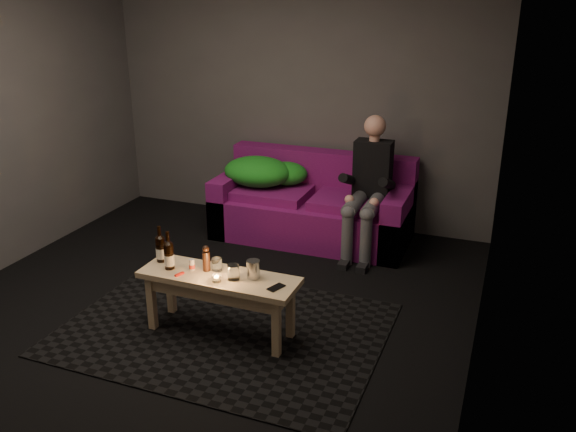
{
  "coord_description": "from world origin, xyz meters",
  "views": [
    {
      "loc": [
        2.09,
        -3.54,
        2.34
      ],
      "look_at": [
        0.38,
        0.96,
        0.52
      ],
      "focal_mm": 38.0,
      "sensor_mm": 36.0,
      "label": 1
    }
  ],
  "objects_px": {
    "sofa": "(314,208)",
    "steel_cup": "(253,269)",
    "coffee_table": "(219,286)",
    "beer_bottle_a": "(160,248)",
    "person": "(368,184)",
    "beer_bottle_b": "(169,255)"
  },
  "relations": [
    {
      "from": "beer_bottle_a",
      "to": "steel_cup",
      "type": "bearing_deg",
      "value": -0.53
    },
    {
      "from": "sofa",
      "to": "person",
      "type": "xyz_separation_m",
      "value": [
        0.57,
        -0.15,
        0.36
      ]
    },
    {
      "from": "beer_bottle_a",
      "to": "steel_cup",
      "type": "distance_m",
      "value": 0.74
    },
    {
      "from": "coffee_table",
      "to": "sofa",
      "type": "bearing_deg",
      "value": 88.94
    },
    {
      "from": "sofa",
      "to": "person",
      "type": "distance_m",
      "value": 0.69
    },
    {
      "from": "person",
      "to": "beer_bottle_a",
      "type": "relative_size",
      "value": 4.61
    },
    {
      "from": "steel_cup",
      "to": "sofa",
      "type": "bearing_deg",
      "value": 96.11
    },
    {
      "from": "person",
      "to": "coffee_table",
      "type": "height_order",
      "value": "person"
    },
    {
      "from": "beer_bottle_b",
      "to": "person",
      "type": "bearing_deg",
      "value": 62.06
    },
    {
      "from": "coffee_table",
      "to": "beer_bottle_b",
      "type": "distance_m",
      "value": 0.42
    },
    {
      "from": "coffee_table",
      "to": "steel_cup",
      "type": "bearing_deg",
      "value": 11.32
    },
    {
      "from": "beer_bottle_a",
      "to": "beer_bottle_b",
      "type": "xyz_separation_m",
      "value": [
        0.12,
        -0.08,
        0.0
      ]
    },
    {
      "from": "sofa",
      "to": "steel_cup",
      "type": "xyz_separation_m",
      "value": [
        0.21,
        -1.92,
        0.23
      ]
    },
    {
      "from": "beer_bottle_b",
      "to": "sofa",
      "type": "bearing_deg",
      "value": 78.46
    },
    {
      "from": "sofa",
      "to": "steel_cup",
      "type": "distance_m",
      "value": 1.95
    },
    {
      "from": "coffee_table",
      "to": "steel_cup",
      "type": "relative_size",
      "value": 8.91
    },
    {
      "from": "beer_bottle_a",
      "to": "beer_bottle_b",
      "type": "height_order",
      "value": "beer_bottle_b"
    },
    {
      "from": "coffee_table",
      "to": "beer_bottle_a",
      "type": "xyz_separation_m",
      "value": [
        -0.49,
        0.06,
        0.18
      ]
    },
    {
      "from": "person",
      "to": "beer_bottle_a",
      "type": "height_order",
      "value": "person"
    },
    {
      "from": "person",
      "to": "coffee_table",
      "type": "distance_m",
      "value": 1.94
    },
    {
      "from": "sofa",
      "to": "beer_bottle_b",
      "type": "relative_size",
      "value": 6.7
    },
    {
      "from": "sofa",
      "to": "beer_bottle_a",
      "type": "bearing_deg",
      "value": -105.48
    }
  ]
}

